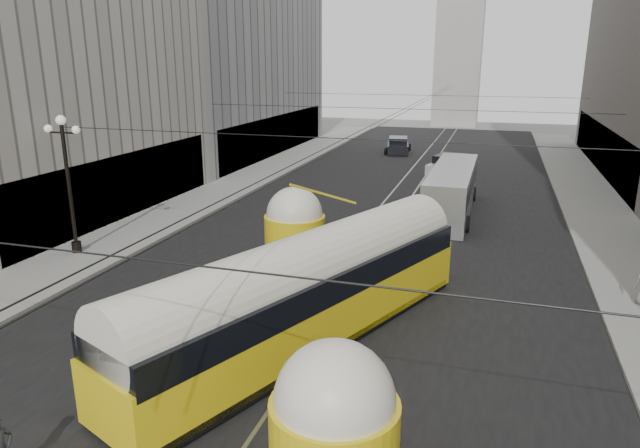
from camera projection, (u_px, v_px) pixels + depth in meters
The scene contains 12 objects.
road at pixel (395, 203), 36.64m from camera, with size 20.00×85.00×0.02m, color black.
sidewalk_left at pixel (247, 180), 43.24m from camera, with size 4.00×72.00×0.15m, color gray.
sidewalk_right at pixel (591, 203), 36.42m from camera, with size 4.00×72.00×0.15m, color gray.
rail_left at pixel (384, 202), 36.85m from camera, with size 0.12×85.00×0.04m, color gray.
rail_right at pixel (407, 204), 36.42m from camera, with size 0.12×85.00×0.04m, color gray.
distant_tower at pixel (462, 12), 76.05m from camera, with size 6.00×6.00×31.36m.
lamppost_left_mid at pixel (68, 177), 25.87m from camera, with size 1.86×0.44×6.37m.
catenary at pixel (398, 111), 34.04m from camera, with size 25.00×72.00×0.23m.
streetcar at pixel (307, 290), 18.17m from camera, with size 8.13×15.62×3.67m.
city_bus at pixel (452, 189), 33.68m from camera, with size 2.58×10.95×2.78m.
sedan_white_far at pixel (448, 165), 45.86m from camera, with size 3.23×5.21×1.53m.
sedan_dark_far at pixel (398, 146), 56.14m from camera, with size 2.75×5.07×1.52m.
Camera 1 is at (5.88, -2.91, 8.89)m, focal length 32.00 mm.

